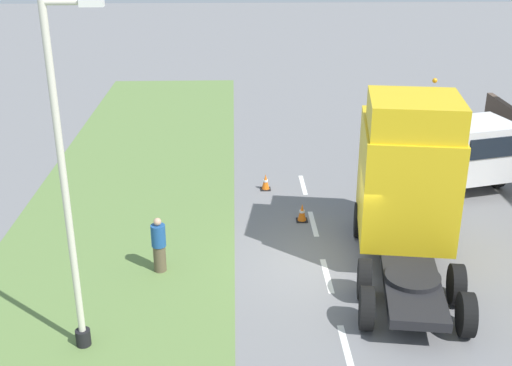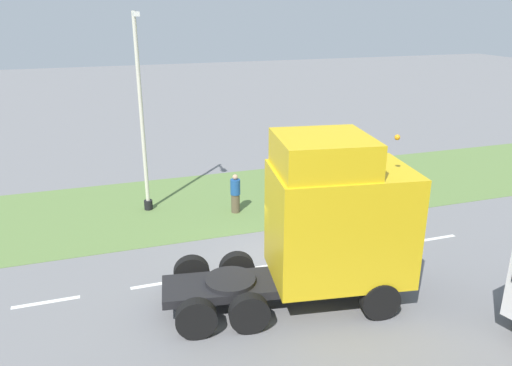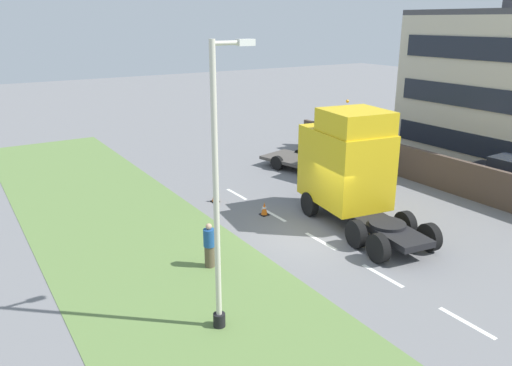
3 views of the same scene
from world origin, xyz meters
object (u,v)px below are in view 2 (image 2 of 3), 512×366
object	(u,v)px
traffic_cone_lead	(354,239)
lamp_post	(142,125)
lorry_cab	(330,222)
pedestrian	(235,194)
traffic_cone_trailing	(402,218)

from	to	relation	value
traffic_cone_lead	lamp_post	bearing A→B (deg)	-131.31
lorry_cab	traffic_cone_lead	xyz separation A→B (m)	(-2.60, 2.32, -2.08)
lorry_cab	traffic_cone_lead	world-z (taller)	lorry_cab
lorry_cab	pedestrian	distance (m)	7.01
lamp_post	traffic_cone_lead	distance (m)	8.97
traffic_cone_trailing	lorry_cab	bearing A→B (deg)	-53.53
lamp_post	traffic_cone_lead	world-z (taller)	lamp_post
pedestrian	traffic_cone_trailing	bearing A→B (deg)	60.65
pedestrian	traffic_cone_trailing	distance (m)	6.46
pedestrian	traffic_cone_lead	xyz separation A→B (m)	(4.20, 3.01, -0.50)
pedestrian	traffic_cone_lead	bearing A→B (deg)	35.63
lorry_cab	pedestrian	size ratio (longest dim) A/B	4.29
lamp_post	traffic_cone_trailing	size ratio (longest dim) A/B	13.18
traffic_cone_lead	lorry_cab	bearing A→B (deg)	-41.74
lamp_post	traffic_cone_trailing	bearing A→B (deg)	63.25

